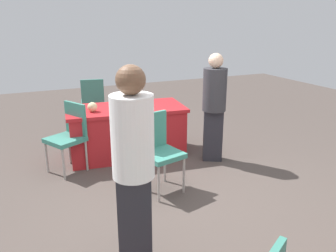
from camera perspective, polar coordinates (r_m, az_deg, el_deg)
name	(u,v)px	position (r m, az deg, el deg)	size (l,w,h in m)	color
ground_plane	(170,197)	(4.23, 0.30, -11.71)	(14.40, 14.40, 0.00)	#4C423D
table_foreground	(126,131)	(5.38, -6.89, -0.82)	(1.86, 1.05, 0.76)	#AD1E23
chair_near_front	(158,147)	(4.19, -1.62, -3.53)	(0.53, 0.53, 0.97)	#9E9993
chair_tucked_left	(93,100)	(6.79, -12.30, 4.30)	(0.51, 0.51, 0.96)	#9E9993
chair_aisle	(69,133)	(4.93, -16.03, -1.16)	(0.59, 0.59, 0.95)	#9E9993
person_presenter	(214,103)	(5.04, 7.64, 3.80)	(0.46, 0.46, 1.59)	#26262D
person_attendee_standing	(133,161)	(2.77, -5.76, -5.80)	(0.44, 0.44, 1.74)	#26262D
laptop_silver	(128,104)	(5.29, -6.60, 3.63)	(0.36, 0.33, 0.21)	silver
yarn_ball	(92,107)	(5.08, -12.39, 3.08)	(0.14, 0.14, 0.14)	beige
scissors_red	(145,104)	(5.41, -3.74, 3.62)	(0.18, 0.04, 0.01)	red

